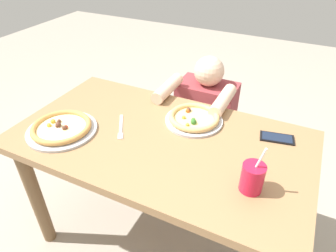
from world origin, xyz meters
The scene contains 8 objects.
ground_plane centered at (0.00, 0.00, 0.00)m, with size 8.00×8.00×0.00m, color #9E9384.
dining_table centered at (0.00, 0.00, 0.64)m, with size 1.36×0.76×0.75m.
pizza_near centered at (-0.44, -0.16, 0.77)m, with size 0.33×0.33×0.04m.
pizza_far centered at (0.09, 0.19, 0.77)m, with size 0.29×0.29×0.04m.
drink_cup_colored centered at (0.45, -0.14, 0.81)m, with size 0.09×0.09×0.20m.
fork centered at (-0.20, -0.02, 0.75)m, with size 0.12×0.18×0.00m.
cell_phone centered at (0.49, 0.22, 0.75)m, with size 0.16×0.10×0.01m.
diner_seated centered at (0.01, 0.61, 0.42)m, with size 0.40×0.52×0.92m.
Camera 1 is at (0.52, -0.97, 1.58)m, focal length 31.93 mm.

